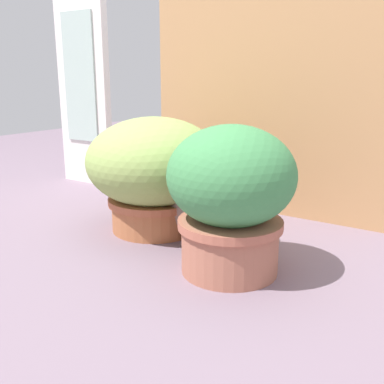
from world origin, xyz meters
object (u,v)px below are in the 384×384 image
object	(u,v)px
cat	(204,205)
mushroom_ornament_red	(141,209)
grass_planter	(154,170)
mushroom_ornament_pink	(161,214)
leafy_planter	(231,195)

from	to	relation	value
cat	mushroom_ornament_red	distance (m)	0.23
grass_planter	mushroom_ornament_red	bearing A→B (deg)	-91.10
mushroom_ornament_red	mushroom_ornament_pink	distance (m)	0.08
cat	mushroom_ornament_pink	size ratio (longest dim) A/B	3.11
leafy_planter	mushroom_ornament_red	bearing A→B (deg)	167.36
grass_planter	leafy_planter	size ratio (longest dim) A/B	1.14
grass_planter	mushroom_ornament_pink	bearing A→B (deg)	-40.24
grass_planter	cat	distance (m)	0.23
leafy_planter	mushroom_ornament_red	size ratio (longest dim) A/B	3.04
cat	mushroom_ornament_red	bearing A→B (deg)	-157.74
grass_planter	mushroom_ornament_pink	distance (m)	0.17
cat	mushroom_ornament_pink	distance (m)	0.15
leafy_planter	mushroom_ornament_pink	xyz separation A→B (m)	(-0.33, 0.11, -0.14)
mushroom_ornament_pink	leafy_planter	bearing A→B (deg)	-17.98
grass_planter	cat	size ratio (longest dim) A/B	1.28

